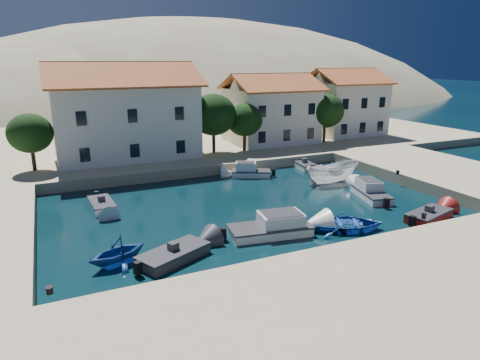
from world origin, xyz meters
name	(u,v)px	position (x,y,z in m)	size (l,w,h in m)	color
ground	(328,261)	(0.00, 0.00, 0.00)	(400.00, 400.00, 0.00)	black
quay_south	(411,307)	(0.00, -6.00, 0.50)	(52.00, 12.00, 1.00)	tan
quay_east	(443,173)	(20.50, 10.00, 0.50)	(11.00, 20.00, 1.00)	tan
quay_north	(174,139)	(2.00, 38.00, 0.50)	(80.00, 36.00, 1.00)	tan
hills	(160,164)	(20.64, 123.62, -23.40)	(254.00, 176.00, 99.00)	gray
building_left	(124,109)	(-6.00, 28.00, 5.94)	(14.70, 9.45, 9.70)	white
building_mid	(271,108)	(12.00, 29.00, 5.22)	(10.50, 8.40, 8.30)	white
building_right	(345,101)	(24.00, 30.00, 5.47)	(9.45, 8.40, 8.80)	white
trees	(226,117)	(4.51, 25.46, 4.84)	(37.30, 5.30, 6.45)	#382314
bollards	(329,213)	(2.80, 3.87, 1.15)	(29.36, 9.56, 0.30)	black
motorboat_grey_sw	(174,255)	(-7.88, 3.75, 0.29)	(4.59, 3.48, 1.25)	#313136
cabin_cruiser_south	(270,228)	(-1.21, 4.67, 0.48)	(5.59, 3.02, 1.60)	white
rowboat_south	(345,229)	(3.81, 3.41, 0.00)	(3.59, 5.03, 1.04)	#1B4695
motorboat_red_se	(429,216)	(10.29, 2.37, 0.29)	(4.16, 2.65, 1.25)	maroon
cabin_cruiser_east	(371,192)	(9.96, 7.95, 0.48)	(2.92, 4.74, 1.60)	white
boat_east	(332,183)	(9.75, 13.00, 0.00)	(2.07, 5.49, 2.12)	white
motorboat_white_ne	(304,165)	(10.47, 18.72, 0.30)	(2.01, 3.51, 1.25)	white
rowboat_west	(118,264)	(-10.83, 4.54, 0.00)	(2.89, 3.34, 1.76)	#1B4695
motorboat_white_west	(102,205)	(-10.44, 14.38, 0.30)	(1.79, 3.68, 1.25)	white
cabin_cruiser_north	(251,172)	(3.96, 18.06, 0.48)	(4.02, 3.02, 1.60)	white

